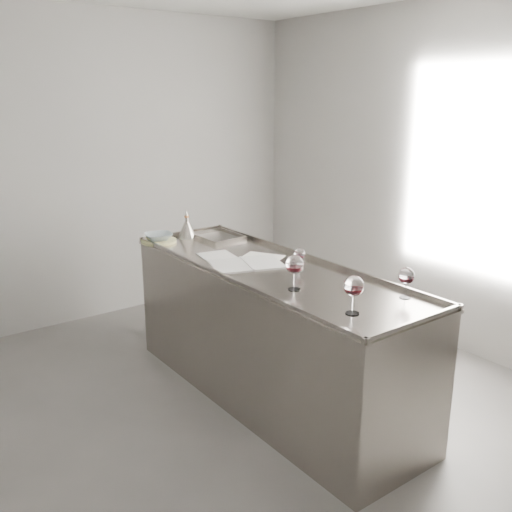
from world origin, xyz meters
TOP-DOWN VIEW (x-y plane):
  - room_shell at (0.00, 0.00)m, footprint 4.54×5.04m
  - counter at (0.50, 0.30)m, footprint 0.77×2.42m
  - wine_glass_left at (0.36, -0.59)m, footprint 0.11×0.11m
  - wine_glass_middle at (0.36, -0.11)m, footprint 0.11×0.11m
  - wine_glass_right at (0.78, -0.59)m, footprint 0.09×0.09m
  - wine_glass_small at (0.64, 0.17)m, footprint 0.07×0.07m
  - notebook at (0.42, 0.47)m, footprint 0.55×0.46m
  - loose_paper_top at (0.63, 0.56)m, footprint 0.31×0.34m
  - loose_paper_under at (0.37, 0.74)m, footprint 0.29×0.37m
  - trivet at (0.23, 1.38)m, footprint 0.29×0.29m
  - ceramic_bowl at (0.23, 1.38)m, footprint 0.26×0.26m
  - wine_funnel at (0.48, 1.38)m, footprint 0.16×0.16m

SIDE VIEW (x-z plane):
  - counter at x=0.50m, z-range -0.01..0.96m
  - loose_paper_top at x=0.63m, z-range 0.94..0.94m
  - loose_paper_under at x=0.37m, z-range 0.94..0.95m
  - notebook at x=0.42m, z-range 0.94..0.96m
  - trivet at x=0.23m, z-range 0.94..0.96m
  - ceramic_bowl at x=0.23m, z-range 0.96..1.01m
  - wine_funnel at x=0.48m, z-range 0.90..1.12m
  - wine_glass_small at x=0.64m, z-range 0.97..1.12m
  - wine_glass_right at x=0.78m, z-range 0.98..1.16m
  - wine_glass_left at x=0.36m, z-range 0.98..1.20m
  - wine_glass_middle at x=0.36m, z-range 0.98..1.20m
  - room_shell at x=0.00m, z-range -0.02..2.82m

